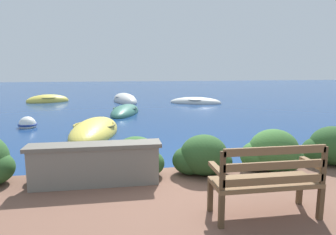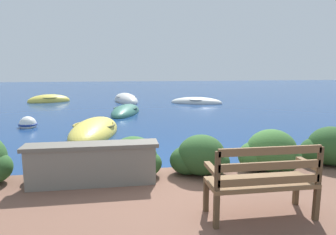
{
  "view_description": "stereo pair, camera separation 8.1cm",
  "coord_description": "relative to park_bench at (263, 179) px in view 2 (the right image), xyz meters",
  "views": [
    {
      "loc": [
        -0.9,
        -5.15,
        2.02
      ],
      "look_at": [
        0.8,
        5.29,
        0.25
      ],
      "focal_mm": 32.0,
      "sensor_mm": 36.0,
      "label": 1
    },
    {
      "loc": [
        -0.82,
        -5.16,
        2.02
      ],
      "look_at": [
        0.8,
        5.29,
        0.25
      ],
      "focal_mm": 32.0,
      "sensor_mm": 36.0,
      "label": 2
    }
  ],
  "objects": [
    {
      "name": "ground_plane",
      "position": [
        -0.82,
        1.99,
        -0.7
      ],
      "size": [
        80.0,
        80.0,
        0.0
      ],
      "color": "navy"
    },
    {
      "name": "park_bench",
      "position": [
        0.0,
        0.0,
        0.0
      ],
      "size": [
        1.3,
        0.48,
        0.93
      ],
      "rotation": [
        0.0,
        0.0,
        0.05
      ],
      "color": "brown",
      "rests_on": "patio_terrace"
    },
    {
      "name": "stone_wall",
      "position": [
        -2.11,
        1.38,
        -0.15
      ],
      "size": [
        2.02,
        0.39,
        0.65
      ],
      "color": "slate",
      "rests_on": "patio_terrace"
    },
    {
      "name": "hedge_clump_left",
      "position": [
        -2.74,
        1.66,
        -0.23
      ],
      "size": [
        0.84,
        0.61,
        0.57
      ],
      "color": "#426B33",
      "rests_on": "patio_terrace"
    },
    {
      "name": "hedge_clump_centre",
      "position": [
        -1.49,
        1.67,
        -0.19
      ],
      "size": [
        0.99,
        0.71,
        0.67
      ],
      "color": "#2D5628",
      "rests_on": "patio_terrace"
    },
    {
      "name": "hedge_clump_right",
      "position": [
        -0.35,
        1.56,
        -0.18
      ],
      "size": [
        1.01,
        0.73,
        0.69
      ],
      "color": "#284C23",
      "rests_on": "patio_terrace"
    },
    {
      "name": "hedge_clump_far_right",
      "position": [
        0.91,
        1.55,
        -0.16
      ],
      "size": [
        1.09,
        0.79,
        0.74
      ],
      "color": "#38662D",
      "rests_on": "patio_terrace"
    },
    {
      "name": "hedge_clump_extra",
      "position": [
        2.18,
        1.7,
        -0.17
      ],
      "size": [
        1.06,
        0.77,
        0.72
      ],
      "color": "#284C23",
      "rests_on": "patio_terrace"
    },
    {
      "name": "rowboat_nearest",
      "position": [
        -2.5,
        6.05,
        -0.63
      ],
      "size": [
        1.77,
        3.39,
        0.81
      ],
      "rotation": [
        0.0,
        0.0,
        1.41
      ],
      "color": "#DBC64C",
      "rests_on": "ground_plane"
    },
    {
      "name": "rowboat_mid",
      "position": [
        -1.49,
        10.17,
        -0.65
      ],
      "size": [
        1.75,
        3.22,
        0.66
      ],
      "rotation": [
        0.0,
        0.0,
        4.47
      ],
      "color": "#336B5B",
      "rests_on": "ground_plane"
    },
    {
      "name": "rowboat_far",
      "position": [
        2.57,
        13.41,
        -0.65
      ],
      "size": [
        3.13,
        2.08,
        0.62
      ],
      "rotation": [
        0.0,
        0.0,
        2.78
      ],
      "color": "silver",
      "rests_on": "ground_plane"
    },
    {
      "name": "rowboat_outer",
      "position": [
        -1.41,
        14.82,
        -0.63
      ],
      "size": [
        1.87,
        3.49,
        0.9
      ],
      "rotation": [
        0.0,
        0.0,
        4.95
      ],
      "color": "silver",
      "rests_on": "ground_plane"
    },
    {
      "name": "rowboat_distant",
      "position": [
        -5.94,
        15.43,
        -0.63
      ],
      "size": [
        2.63,
        1.89,
        0.78
      ],
      "rotation": [
        0.0,
        0.0,
        0.34
      ],
      "color": "#DBC64C",
      "rests_on": "ground_plane"
    },
    {
      "name": "mooring_buoy",
      "position": [
        -4.84,
        7.49,
        -0.6
      ],
      "size": [
        0.61,
        0.61,
        0.56
      ],
      "color": "white",
      "rests_on": "ground_plane"
    }
  ]
}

